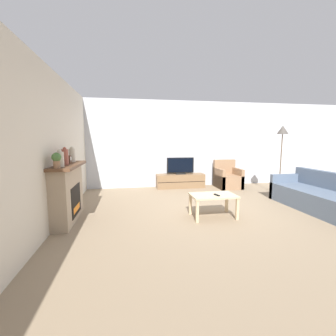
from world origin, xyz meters
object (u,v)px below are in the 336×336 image
Objects in this scene: potted_plant at (56,159)px; floor_lamp at (282,136)px; tv_stand at (180,181)px; couch at (323,198)px; mantel_vase_left at (60,159)px; coffee_table at (213,198)px; fireplace at (68,192)px; mantel_vase_centre_left at (65,156)px; mantel_vase_right at (72,155)px; mantel_clock at (69,159)px; tv at (180,166)px; remote at (217,195)px; armchair at (227,179)px.

potted_plant is 5.38m from floor_lamp.
tv_stand is 0.66× the size of couch.
coffee_table is (2.69, 0.13, -0.81)m from mantel_vase_left.
fireplace is at bearing -168.29° from floor_lamp.
mantel_vase_left is at bearing -90.00° from mantel_vase_centre_left.
mantel_vase_centre_left is at bearing -90.00° from mantel_vase_right.
fireplace is 2.73m from coffee_table.
mantel_clock is (0.00, -0.27, -0.07)m from mantel_vase_right.
tv_stand is 1.77× the size of tv.
mantel_vase_left reaches higher than remote.
tv_stand is at bearing 37.19° from mantel_vase_right.
armchair is 0.99× the size of coffee_table.
mantel_vase_left is 0.19× the size of tv_stand.
mantel_clock is (0.00, 0.55, -0.06)m from mantel_vase_left.
mantel_vase_centre_left is at bearing -136.44° from tv_stand.
coffee_table is at bearing -3.87° from mantel_vase_centre_left.
potted_plant is 5.09m from armchair.
coffee_table is 2.42m from couch.
remote is (0.06, -2.80, 0.24)m from tv_stand.
couch is 1.22× the size of floor_lamp.
couch is (5.11, 0.24, -0.92)m from potted_plant.
fireplace is 0.61× the size of couch.
mantel_vase_right is 0.17× the size of floor_lamp.
mantel_vase_centre_left is 0.14× the size of couch.
tv_stand is 9.65× the size of remote.
fireplace is at bearing 176.19° from couch.
floor_lamp is (5.10, 1.16, 0.38)m from mantel_vase_centre_left.
potted_plant is 0.13× the size of floor_lamp.
fireplace is 1.61× the size of armchair.
coffee_table is (0.01, -2.73, -0.29)m from tv.
mantel_vase_centre_left is 4.84m from armchair.
mantel_clock is 5.21m from floor_lamp.
mantel_vase_left is at bearing 90.00° from potted_plant.
armchair is 5.49× the size of remote.
remote is (2.73, -0.49, -0.68)m from mantel_clock.
mantel_vase_right reaches higher than remote.
mantel_vase_centre_left reaches higher than couch.
mantel_vase_left is (0.02, -0.41, 0.65)m from fireplace.
mantel_vase_right reaches higher than tv_stand.
couch is at bearing -69.39° from armchair.
mantel_vase_right is 0.36× the size of coffee_table.
tv is (2.68, 2.85, -0.52)m from mantel_vase_left.
mantel_vase_left is at bearing -133.19° from tv.
couch is at bearing -12.30° from remote.
fireplace is 4.38× the size of mantel_vase_centre_left.
tv reaches higher than coffee_table.
tv_stand is at bearing 40.75° from mantel_clock.
potted_plant is 1.56× the size of remote.
remote is at bearing -10.16° from mantel_clock.
floor_lamp is at bearing 12.85° from mantel_vase_centre_left.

